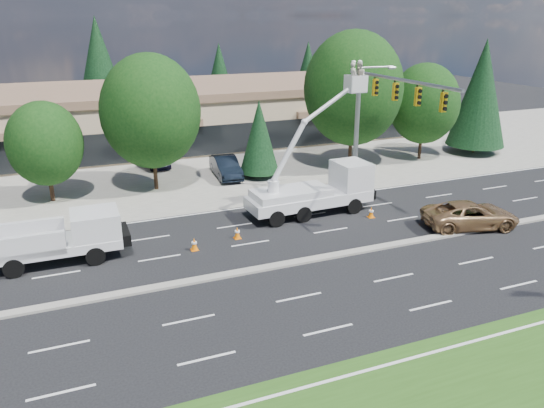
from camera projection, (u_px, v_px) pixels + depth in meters
name	position (u px, v px, depth m)	size (l,w,h in m)	color
ground	(272.00, 268.00, 26.41)	(140.00, 140.00, 0.00)	black
concrete_apron	(182.00, 167.00, 43.88)	(140.00, 22.00, 0.01)	gray
road_median	(272.00, 267.00, 26.39)	(120.00, 0.55, 0.12)	gray
strip_mall	(157.00, 114.00, 51.65)	(50.40, 15.40, 5.50)	tan
tree_front_c	(45.00, 144.00, 34.67)	(4.86, 4.86, 6.75)	#332114
tree_front_d	(151.00, 112.00, 36.58)	(6.91, 6.91, 9.58)	#332114
tree_front_e	(259.00, 136.00, 40.20)	(3.04, 3.04, 5.99)	#332114
tree_front_f	(353.00, 89.00, 41.96)	(7.88, 7.88, 10.93)	#332114
tree_front_g	(424.00, 104.00, 44.96)	(5.92, 5.92, 8.21)	#332114
tree_front_h	(481.00, 93.00, 46.88)	(5.10, 5.10, 10.06)	#332114
tree_back_b	(99.00, 67.00, 59.55)	(6.05, 6.05, 11.93)	#332114
tree_back_c	(220.00, 77.00, 65.05)	(4.46, 4.46, 8.80)	#332114
tree_back_d	(308.00, 74.00, 69.28)	(4.46, 4.46, 8.79)	#332114
signal_mast	(376.00, 111.00, 34.07)	(2.76, 10.16, 9.00)	gray
utility_pickup	(65.00, 242.00, 26.87)	(6.43, 2.61, 2.46)	white
bucket_truck	(323.00, 181.00, 33.27)	(8.70, 2.88, 9.35)	white
traffic_cone_a	(16.00, 268.00, 25.62)	(0.40, 0.40, 0.70)	orange
traffic_cone_b	(194.00, 244.00, 28.29)	(0.40, 0.40, 0.70)	orange
traffic_cone_c	(237.00, 233.00, 29.77)	(0.40, 0.40, 0.70)	orange
traffic_cone_d	(371.00, 212.00, 32.88)	(0.40, 0.40, 0.70)	orange
minivan	(471.00, 215.00, 31.22)	(2.58, 5.58, 1.55)	#A67D50
parked_car_west	(155.00, 159.00, 43.82)	(1.67, 4.15, 1.41)	black
parked_car_east	(226.00, 167.00, 41.04)	(1.70, 4.87, 1.60)	black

